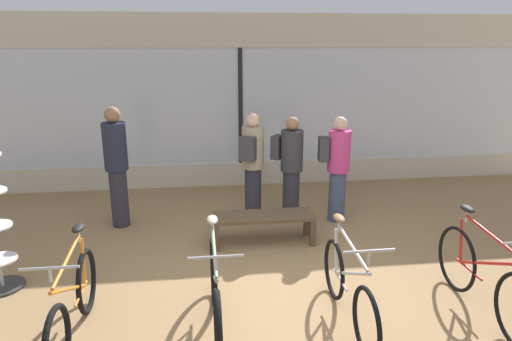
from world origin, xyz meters
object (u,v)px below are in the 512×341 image
object	(u,v)px
customer_by_window	(253,163)
customer_mid_floor	(337,166)
bicycle_left	(215,295)
display_bench	(263,220)
bicycle_right	(348,288)
bicycle_far_right	(485,278)
bicycle_far_left	(74,305)
customer_near_rack	(290,165)
customer_near_bench	(117,163)

from	to	relation	value
customer_by_window	customer_mid_floor	size ratio (longest dim) A/B	1.02
bicycle_left	customer_by_window	world-z (taller)	customer_by_window
bicycle_left	customer_mid_floor	size ratio (longest dim) A/B	1.08
display_bench	customer_by_window	distance (m)	1.13
display_bench	customer_by_window	xyz separation A→B (m)	(-0.03, 0.98, 0.55)
bicycle_right	customer_mid_floor	size ratio (longest dim) A/B	1.01
bicycle_right	display_bench	bearing A→B (deg)	106.45
bicycle_left	bicycle_right	xyz separation A→B (m)	(1.31, -0.02, -0.02)
bicycle_far_right	display_bench	xyz separation A→B (m)	(-1.99, 1.99, -0.06)
display_bench	customer_mid_floor	size ratio (longest dim) A/B	0.85
bicycle_far_left	bicycle_far_right	size ratio (longest dim) A/B	0.95
customer_near_rack	bicycle_far_left	bearing A→B (deg)	-133.20
customer_near_rack	customer_near_bench	size ratio (longest dim) A/B	0.90
display_bench	customer_near_bench	world-z (taller)	customer_near_bench
bicycle_far_left	bicycle_far_right	world-z (taller)	bicycle_far_right
bicycle_far_left	bicycle_right	world-z (taller)	bicycle_far_left
bicycle_far_right	customer_by_window	bearing A→B (deg)	124.23
display_bench	customer_near_rack	distance (m)	1.13
display_bench	customer_by_window	bearing A→B (deg)	91.88
bicycle_far_right	customer_near_bench	size ratio (longest dim) A/B	0.99
bicycle_far_right	display_bench	bearing A→B (deg)	135.00
display_bench	bicycle_right	bearing A→B (deg)	-73.55
customer_near_bench	customer_by_window	bearing A→B (deg)	2.11
bicycle_right	customer_mid_floor	bearing A→B (deg)	75.89
display_bench	customer_mid_floor	xyz separation A→B (m)	(1.23, 0.69, 0.54)
display_bench	customer_near_bench	distance (m)	2.35
bicycle_right	customer_by_window	distance (m)	3.03
customer_by_window	bicycle_left	bearing A→B (deg)	-103.61
customer_by_window	customer_mid_floor	xyz separation A→B (m)	(1.27, -0.29, -0.02)
bicycle_left	customer_mid_floor	bearing A→B (deg)	53.01
bicycle_left	display_bench	xyz separation A→B (m)	(0.74, 1.93, -0.04)
customer_near_bench	customer_near_rack	bearing A→B (deg)	-1.44
bicycle_left	display_bench	bearing A→B (deg)	69.09
bicycle_left	customer_near_rack	world-z (taller)	customer_near_rack
bicycle_far_left	display_bench	world-z (taller)	bicycle_far_left
bicycle_far_left	bicycle_right	xyz separation A→B (m)	(2.62, -0.03, -0.00)
bicycle_right	customer_near_bench	xyz separation A→B (m)	(-2.64, 2.85, 0.61)
bicycle_far_left	customer_by_window	world-z (taller)	customer_by_window
bicycle_left	customer_mid_floor	world-z (taller)	customer_mid_floor
bicycle_far_right	customer_near_rack	distance (m)	3.21
bicycle_far_left	display_bench	size ratio (longest dim) A/B	1.23
bicycle_far_right	customer_near_rack	bearing A→B (deg)	117.14
bicycle_far_left	customer_near_bench	bearing A→B (deg)	90.41
bicycle_far_left	customer_by_window	xyz separation A→B (m)	(2.01, 2.89, 0.53)
customer_near_rack	customer_near_bench	bearing A→B (deg)	178.56
bicycle_far_right	customer_near_rack	size ratio (longest dim) A/B	1.11
bicycle_far_left	display_bench	xyz separation A→B (m)	(2.05, 1.91, -0.03)
bicycle_right	bicycle_far_right	xyz separation A→B (m)	(1.41, -0.05, 0.03)
customer_near_rack	customer_near_bench	distance (m)	2.61
bicycle_right	display_bench	xyz separation A→B (m)	(-0.57, 1.94, -0.03)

